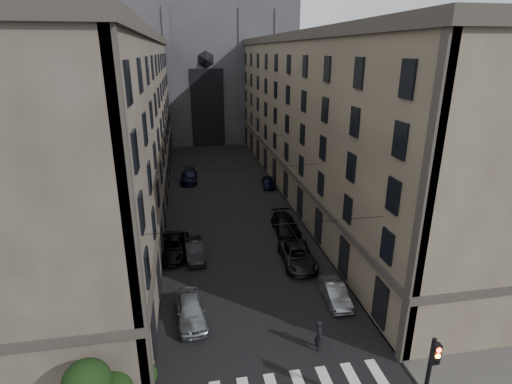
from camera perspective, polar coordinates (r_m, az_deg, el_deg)
sidewalk_left at (r=49.85m, az=-16.53°, el=-1.13°), size 7.00×80.00×0.15m
sidewalk_right at (r=51.74m, az=7.19°, el=0.31°), size 7.00×80.00×0.15m
building_left at (r=47.98m, az=-21.13°, el=9.09°), size 13.60×60.60×18.85m
building_right at (r=50.47m, az=10.89°, el=10.49°), size 13.60×60.60×18.85m
gothic_tower at (r=85.61m, az=-7.73°, el=19.92°), size 35.00×23.00×58.00m
traffic_light_right at (r=21.10m, az=23.53°, el=-22.85°), size 0.34×0.50×5.20m
tram_wires at (r=47.39m, az=-4.62°, el=7.62°), size 14.00×60.00×0.43m
car_left_near at (r=27.83m, az=-9.29°, el=-16.31°), size 2.24×4.81×1.59m
car_left_midnear at (r=35.16m, az=-8.78°, el=-8.22°), size 1.85×4.56×1.47m
car_left_midfar at (r=35.99m, az=-11.92°, el=-7.67°), size 3.27×5.87×1.55m
car_left_far at (r=55.34m, az=-9.54°, el=2.22°), size 2.45×5.41×1.54m
car_right_near at (r=29.89m, az=11.21°, el=-13.95°), size 1.60×4.10×1.33m
car_right_midnear at (r=34.00m, az=5.98°, el=-9.05°), size 2.82×5.67×1.54m
car_right_midfar at (r=39.48m, az=4.25°, el=-4.73°), size 2.35×5.48×1.57m
car_right_far at (r=52.46m, az=1.76°, el=1.41°), size 1.96×4.04×1.33m
pedestrian at (r=25.50m, az=8.99°, el=-19.55°), size 0.68×0.84×1.99m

